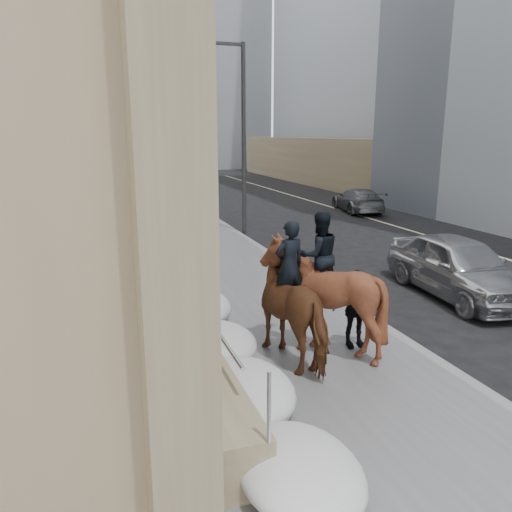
{
  "coord_description": "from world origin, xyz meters",
  "views": [
    {
      "loc": [
        -3.57,
        -6.79,
        4.39
      ],
      "look_at": [
        -0.08,
        3.54,
        1.7
      ],
      "focal_mm": 35.0,
      "sensor_mm": 36.0,
      "label": 1
    }
  ],
  "objects_px": {
    "mounted_horse_right": "(321,292)",
    "car_silver": "(458,266)",
    "car_grey": "(358,200)",
    "pedestrian": "(355,308)",
    "mounted_horse_left": "(298,304)"
  },
  "relations": [
    {
      "from": "pedestrian",
      "to": "car_silver",
      "type": "relative_size",
      "value": 0.33
    },
    {
      "from": "car_silver",
      "to": "pedestrian",
      "type": "bearing_deg",
      "value": -148.32
    },
    {
      "from": "mounted_horse_right",
      "to": "car_silver",
      "type": "relative_size",
      "value": 0.57
    },
    {
      "from": "car_silver",
      "to": "car_grey",
      "type": "height_order",
      "value": "car_silver"
    },
    {
      "from": "mounted_horse_left",
      "to": "pedestrian",
      "type": "height_order",
      "value": "mounted_horse_left"
    },
    {
      "from": "mounted_horse_right",
      "to": "car_silver",
      "type": "distance_m",
      "value": 5.78
    },
    {
      "from": "mounted_horse_right",
      "to": "car_silver",
      "type": "height_order",
      "value": "mounted_horse_right"
    },
    {
      "from": "pedestrian",
      "to": "mounted_horse_right",
      "type": "bearing_deg",
      "value": -172.96
    },
    {
      "from": "pedestrian",
      "to": "car_grey",
      "type": "xyz_separation_m",
      "value": [
        9.67,
        16.7,
        -0.26
      ]
    },
    {
      "from": "mounted_horse_left",
      "to": "pedestrian",
      "type": "relative_size",
      "value": 1.66
    },
    {
      "from": "mounted_horse_right",
      "to": "pedestrian",
      "type": "bearing_deg",
      "value": 179.83
    },
    {
      "from": "car_silver",
      "to": "car_grey",
      "type": "relative_size",
      "value": 1.07
    },
    {
      "from": "mounted_horse_left",
      "to": "mounted_horse_right",
      "type": "bearing_deg",
      "value": -177.86
    },
    {
      "from": "mounted_horse_left",
      "to": "mounted_horse_right",
      "type": "height_order",
      "value": "mounted_horse_right"
    },
    {
      "from": "mounted_horse_right",
      "to": "car_grey",
      "type": "height_order",
      "value": "mounted_horse_right"
    }
  ]
}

